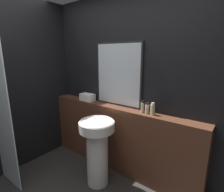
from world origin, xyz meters
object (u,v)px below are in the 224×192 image
(towel_stack, at_px, (87,97))
(conditioner_bottle, at_px, (147,109))
(mirror, at_px, (118,75))
(shampoo_bottle, at_px, (142,107))
(pedestal_sink, at_px, (97,147))
(lotion_bottle, at_px, (153,109))

(towel_stack, bearing_deg, conditioner_bottle, 0.00)
(mirror, bearing_deg, shampoo_bottle, -10.38)
(towel_stack, height_order, shampoo_bottle, shampoo_bottle)
(conditioner_bottle, bearing_deg, mirror, 170.96)
(pedestal_sink, distance_m, shampoo_bottle, 0.78)
(towel_stack, distance_m, conditioner_bottle, 1.05)
(mirror, distance_m, shampoo_bottle, 0.58)
(pedestal_sink, height_order, towel_stack, towel_stack)
(conditioner_bottle, distance_m, lotion_bottle, 0.07)
(towel_stack, relative_size, lotion_bottle, 1.54)
(pedestal_sink, relative_size, towel_stack, 3.78)
(mirror, relative_size, shampoo_bottle, 5.71)
(mirror, bearing_deg, lotion_bottle, -7.93)
(pedestal_sink, relative_size, lotion_bottle, 5.84)
(towel_stack, relative_size, conditioner_bottle, 1.67)
(mirror, height_order, conditioner_bottle, mirror)
(towel_stack, relative_size, shampoo_bottle, 1.51)
(mirror, height_order, lotion_bottle, mirror)
(pedestal_sink, xyz_separation_m, lotion_bottle, (0.55, 0.42, 0.52))
(towel_stack, height_order, conditioner_bottle, conditioner_bottle)
(shampoo_bottle, bearing_deg, conditioner_bottle, -0.00)
(mirror, xyz_separation_m, towel_stack, (-0.54, -0.08, -0.39))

